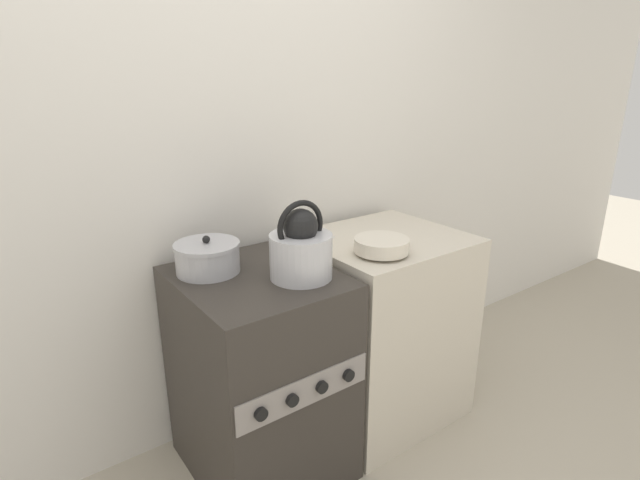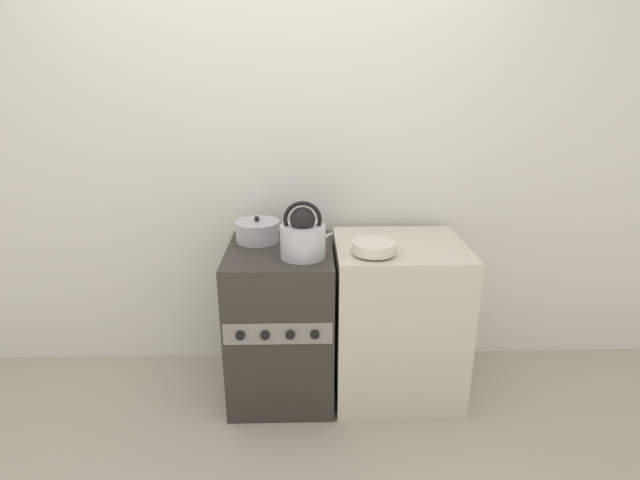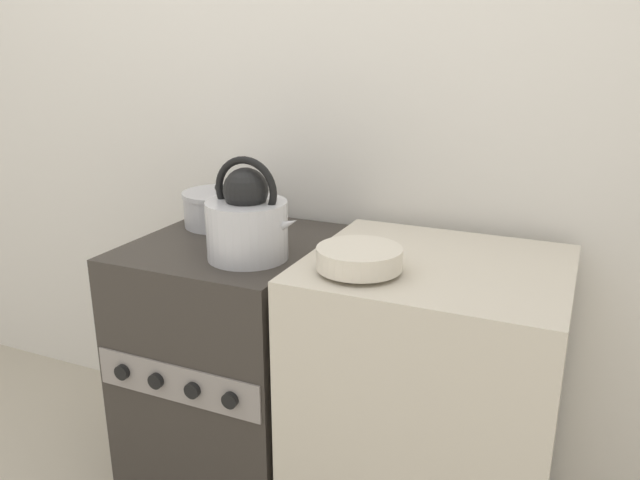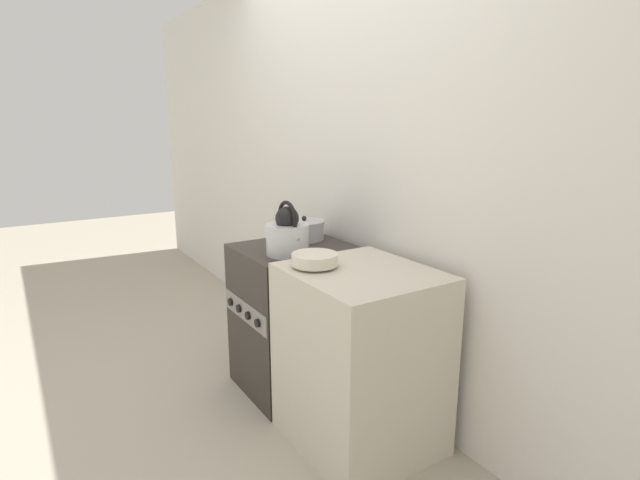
% 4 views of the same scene
% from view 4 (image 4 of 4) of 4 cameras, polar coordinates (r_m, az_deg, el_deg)
% --- Properties ---
extents(ground_plane, '(12.00, 12.00, 0.00)m').
position_cam_4_polar(ground_plane, '(2.94, -8.14, -17.44)').
color(ground_plane, '#B2A893').
extents(wall_back, '(7.00, 0.06, 2.50)m').
position_cam_4_polar(wall_back, '(2.87, 3.56, 8.36)').
color(wall_back, silver).
rests_on(wall_back, ground_plane).
extents(stove, '(0.54, 0.63, 0.83)m').
position_cam_4_polar(stove, '(2.88, -2.84, -8.80)').
color(stove, '#332D28').
rests_on(stove, ground_plane).
extents(counter, '(0.67, 0.60, 0.86)m').
position_cam_4_polar(counter, '(2.40, 4.62, -13.34)').
color(counter, beige).
rests_on(counter, ground_plane).
extents(kettle, '(0.27, 0.22, 0.28)m').
position_cam_4_polar(kettle, '(2.56, -3.72, 0.63)').
color(kettle, silver).
rests_on(kettle, stove).
extents(cooking_pot, '(0.24, 0.24, 0.14)m').
position_cam_4_polar(cooking_pot, '(2.90, -1.82, 1.17)').
color(cooking_pot, '#B2B2B7').
rests_on(cooking_pot, stove).
extents(enamel_bowl, '(0.21, 0.21, 0.06)m').
position_cam_4_polar(enamel_bowl, '(2.27, -0.61, -2.23)').
color(enamel_bowl, beige).
rests_on(enamel_bowl, counter).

